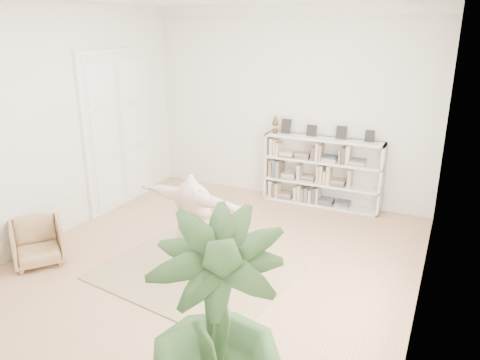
% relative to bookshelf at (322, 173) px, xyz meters
% --- Properties ---
extents(floor, '(6.00, 6.00, 0.00)m').
position_rel_bookshelf_xyz_m(floor, '(-0.74, -2.82, -0.64)').
color(floor, '#AA7F57').
rests_on(floor, ground).
extents(room_shell, '(6.00, 6.00, 6.00)m').
position_rel_bookshelf_xyz_m(room_shell, '(-0.74, 0.12, 2.87)').
color(room_shell, silver).
rests_on(room_shell, floor).
extents(doors, '(0.09, 1.78, 2.92)m').
position_rel_bookshelf_xyz_m(doors, '(-3.45, -1.52, 0.76)').
color(doors, white).
rests_on(doors, floor).
extents(bookshelf, '(2.20, 0.35, 1.64)m').
position_rel_bookshelf_xyz_m(bookshelf, '(0.00, 0.00, 0.00)').
color(bookshelf, silver).
rests_on(bookshelf, floor).
extents(armchair, '(0.95, 0.95, 0.62)m').
position_rel_bookshelf_xyz_m(armchair, '(-3.04, -3.92, -0.32)').
color(armchair, tan).
rests_on(armchair, floor).
extents(rug, '(2.76, 2.34, 0.02)m').
position_rel_bookshelf_xyz_m(rug, '(-0.84, -3.24, -0.63)').
color(rug, tan).
rests_on(rug, floor).
extents(rocker_board, '(0.52, 0.36, 0.10)m').
position_rel_bookshelf_xyz_m(rocker_board, '(-0.84, -3.24, -0.57)').
color(rocker_board, brown).
rests_on(rocker_board, rug).
extents(person, '(1.73, 0.70, 1.37)m').
position_rel_bookshelf_xyz_m(person, '(-0.84, -3.24, 0.17)').
color(person, tan).
rests_on(person, rocker_board).
extents(houseplant, '(1.35, 1.35, 1.93)m').
position_rel_bookshelf_xyz_m(houseplant, '(0.63, -5.37, 0.33)').
color(houseplant, '#2E5028').
rests_on(houseplant, floor).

